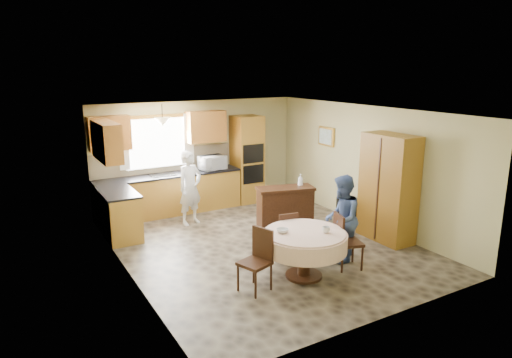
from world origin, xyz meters
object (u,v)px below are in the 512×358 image
object	(u,v)px
oven_tower	(247,159)
chair_left	(258,256)
dining_table	(305,242)
chair_right	(344,238)
person_dining	(342,219)
sideboard	(285,209)
cupboard	(388,188)
chair_back	(286,233)
person_sink	(190,188)

from	to	relation	value
oven_tower	chair_left	world-z (taller)	oven_tower
dining_table	chair_left	distance (m)	0.84
oven_tower	dining_table	distance (m)	4.36
chair_left	chair_right	xyz separation A→B (m)	(1.60, -0.08, 0.00)
dining_table	person_dining	distance (m)	0.95
sideboard	cupboard	world-z (taller)	cupboard
chair_back	person_sink	xyz separation A→B (m)	(-0.72, 2.55, 0.31)
oven_tower	person_sink	size ratio (longest dim) A/B	1.35
dining_table	person_dining	size ratio (longest dim) A/B	0.88
sideboard	chair_back	world-z (taller)	chair_back
chair_right	person_dining	size ratio (longest dim) A/B	0.62
sideboard	chair_left	size ratio (longest dim) A/B	1.23
chair_left	chair_right	distance (m)	1.60
sideboard	dining_table	world-z (taller)	sideboard
cupboard	chair_back	size ratio (longest dim) A/B	2.40
oven_tower	chair_left	size ratio (longest dim) A/B	2.26
chair_right	person_sink	size ratio (longest dim) A/B	0.60
chair_right	person_sink	xyz separation A→B (m)	(-1.34, 3.34, 0.27)
person_sink	person_dining	size ratio (longest dim) A/B	1.04
cupboard	person_dining	xyz separation A→B (m)	(-1.42, -0.34, -0.27)
sideboard	chair_right	world-z (taller)	chair_right
person_sink	person_dining	bearing A→B (deg)	-81.31
sideboard	dining_table	xyz separation A→B (m)	(-0.97, -2.01, 0.18)
cupboard	chair_left	bearing A→B (deg)	-170.47
chair_back	person_sink	size ratio (longest dim) A/B	0.54
cupboard	person_dining	world-z (taller)	cupboard
sideboard	chair_back	xyz separation A→B (m)	(-0.84, -1.29, 0.06)
sideboard	chair_right	distance (m)	2.09
sideboard	chair_right	xyz separation A→B (m)	(-0.21, -2.07, 0.11)
dining_table	person_sink	size ratio (longest dim) A/B	0.85
cupboard	dining_table	xyz separation A→B (m)	(-2.34, -0.55, -0.43)
chair_left	chair_right	bearing A→B (deg)	68.56
cupboard	chair_back	xyz separation A→B (m)	(-2.20, 0.18, -0.55)
chair_right	dining_table	bearing A→B (deg)	102.33
oven_tower	chair_left	bearing A→B (deg)	-117.00
dining_table	chair_right	bearing A→B (deg)	-4.54
chair_left	chair_back	world-z (taller)	chair_left
dining_table	person_sink	xyz separation A→B (m)	(-0.59, 3.28, 0.20)
chair_left	person_sink	xyz separation A→B (m)	(0.25, 3.26, 0.27)
oven_tower	person_dining	bearing A→B (deg)	-95.08
person_sink	dining_table	bearing A→B (deg)	-97.25
sideboard	chair_left	world-z (taller)	chair_left
cupboard	chair_left	xyz separation A→B (m)	(-3.17, -0.53, -0.51)
sideboard	cupboard	distance (m)	2.09
oven_tower	cupboard	bearing A→B (deg)	-73.43
chair_right	chair_left	bearing A→B (deg)	104.13
dining_table	cupboard	bearing A→B (deg)	13.22
chair_right	cupboard	bearing A→B (deg)	-52.01
chair_back	person_sink	distance (m)	2.67
dining_table	person_dining	xyz separation A→B (m)	(0.92, 0.21, 0.16)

